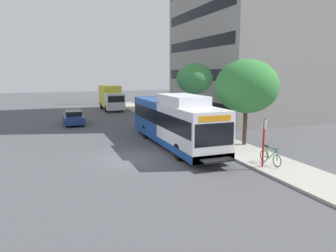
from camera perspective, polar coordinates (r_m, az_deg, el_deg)
name	(u,v)px	position (r m, az deg, el deg)	size (l,w,h in m)	color
ground_plane	(108,134)	(26.63, -10.75, -1.51)	(120.00, 120.00, 0.00)	#4C4C51
sidewalk_curb	(195,132)	(26.85, 4.89, -1.13)	(3.00, 56.00, 0.14)	#A8A399
transit_bus	(174,122)	(21.92, 1.15, 0.78)	(2.58, 12.25, 3.65)	white
bus_stop_sign_pole	(264,139)	(17.29, 16.89, -2.27)	(0.10, 0.36, 2.60)	red
bicycle_parked	(270,157)	(18.17, 18.01, -5.28)	(0.52, 1.76, 1.02)	black
street_tree_near_stop	(247,86)	(22.12, 14.03, 6.96)	(4.26, 4.26, 5.84)	#4C3823
street_tree_mid_block	(194,79)	(28.37, 4.81, 8.51)	(3.20, 3.20, 5.77)	#4C3823
parked_car_far_lane	(73,117)	(32.63, -16.73, 1.49)	(1.80, 4.50, 1.33)	navy
box_truck_background	(111,97)	(43.75, -10.29, 5.17)	(2.32, 7.01, 3.25)	silver
lattice_comm_tower	(205,44)	(52.69, 6.77, 14.54)	(1.10, 1.10, 28.78)	#B7B7BC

